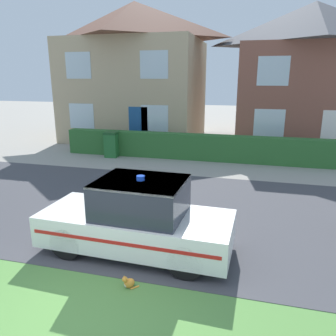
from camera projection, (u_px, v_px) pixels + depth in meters
ground_plane at (82, 312)px, 5.07m from camera, size 80.00×80.00×0.00m
road_strip at (159, 209)px, 9.06m from camera, size 28.00×6.63×0.01m
lawn_verge at (82, 313)px, 5.06m from camera, size 28.00×1.96×0.01m
garden_hedge at (200, 147)px, 14.38m from camera, size 12.54×0.57×1.12m
police_car at (138, 219)px, 6.70m from camera, size 3.96×1.68×1.64m
cat at (128, 283)px, 5.65m from camera, size 0.28×0.23×0.25m
house_left at (136, 71)px, 18.93m from camera, size 7.68×6.22×7.57m
house_right at (309, 75)px, 16.99m from camera, size 7.29×5.79×7.15m
wheelie_bin at (112, 144)px, 14.92m from camera, size 0.63×0.68×1.15m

